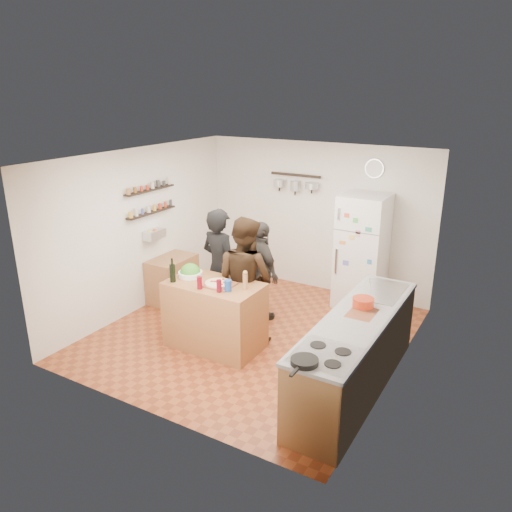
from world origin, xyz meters
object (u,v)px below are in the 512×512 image
Objects in this scene: red_bowl at (363,302)px; fridge at (362,252)px; person_center at (245,279)px; salt_canister at (228,286)px; wall_clock at (374,168)px; salad_bowl at (190,274)px; person_left at (220,268)px; wine_bottle at (173,273)px; pepper_mill at (245,282)px; side_table at (173,279)px; counter_run at (356,354)px; prep_island at (215,315)px; person_back at (261,271)px; skillet at (305,361)px.

fridge reaches higher than red_bowl.
person_center is 2.11m from fridge.
wall_clock is at bearing 71.31° from salt_canister.
person_left is (0.12, 0.54, -0.07)m from salad_bowl.
person_center is at bearing 31.10° from salad_bowl.
wine_bottle is 0.99m from pepper_mill.
red_bowl is 0.31× the size of side_table.
red_bowl is (2.42, 0.49, -0.06)m from wine_bottle.
prep_island is at bearing 179.28° from counter_run.
wall_clock reaches higher than fridge.
side_table is at bearing 164.86° from counter_run.
fridge is at bearing -90.00° from wall_clock.
prep_island is 4.17× the size of wall_clock.
wine_bottle is 0.16× the size of person_back.
fridge is at bearing 61.77° from prep_island.
fridge reaches higher than person_back.
person_center is 5.79× the size of wall_clock.
person_center is 2.72m from wall_clock.
skillet is at bearing -91.91° from red_bowl.
wine_bottle is 0.97m from person_center.
red_bowl is at bearing 88.09° from skillet.
person_left is 2.83m from skillet.
person_back reaches higher than pepper_mill.
person_back is 1.66m from fridge.
salad_bowl is 1.67× the size of pepper_mill.
person_left reaches higher than salt_canister.
salad_bowl is 2.44m from counter_run.
fridge reaches higher than person_left.
salad_bowl reaches higher than skillet.
person_center is 1.72m from red_bowl.
wine_bottle reaches higher than salad_bowl.
person_back reaches higher than red_bowl.
wine_bottle is (-0.08, -0.27, 0.08)m from salad_bowl.
salad_bowl is 1.15m from person_back.
counter_run is 3.22m from wall_clock.
side_table is (-1.77, 1.03, -0.62)m from salt_canister.
counter_run is at bearing -0.72° from prep_island.
prep_island is at bearing 128.69° from person_left.
person_left is 2.83m from wall_clock.
skillet is (1.57, -1.11, -0.04)m from salt_canister.
person_back is 0.84× the size of fridge.
salt_canister is 0.08× the size of person_center.
skillet is 0.15× the size of fridge.
salt_canister reaches higher than red_bowl.
red_bowl reaches higher than counter_run.
person_center is (0.63, 0.38, -0.07)m from salad_bowl.
pepper_mill reaches higher than counter_run.
salt_canister is 0.55× the size of skillet.
person_back is 2.37m from wall_clock.
wine_bottle is 0.78× the size of wall_clock.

